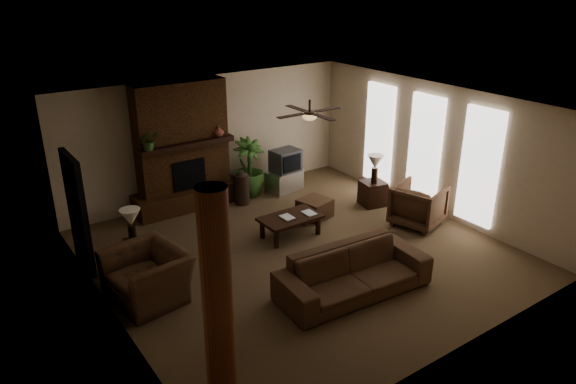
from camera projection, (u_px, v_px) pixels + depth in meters
room_shell at (301, 183)px, 9.59m from camera, size 7.00×7.00×7.00m
fireplace at (184, 157)px, 11.70m from camera, size 2.40×0.70×2.80m
windows at (425, 149)px, 11.58m from camera, size 0.08×3.65×2.35m
log_column at (217, 299)px, 6.20m from camera, size 0.36×0.36×2.80m
doorway at (78, 213)px, 9.26m from camera, size 0.10×1.00×2.10m
ceiling_fan at (310, 115)px, 9.59m from camera, size 1.35×1.35×0.37m
sofa at (354, 266)px, 8.69m from camera, size 2.61×0.93×1.00m
armchair_left at (147, 268)px, 8.52m from camera, size 1.00×1.37×1.10m
armchair_right at (419, 203)px, 11.07m from camera, size 1.11×1.15×0.96m
coffee_table at (290, 219)px, 10.61m from camera, size 1.20×0.70×0.43m
ottoman at (315, 208)px, 11.53m from camera, size 0.72×0.72×0.40m
tv_stand at (284, 180)px, 12.91m from camera, size 0.93×0.66×0.50m
tv at (286, 161)px, 12.70m from camera, size 0.69×0.58×0.52m
floor_vase at (242, 186)px, 12.10m from camera, size 0.34×0.34×0.77m
floor_plant at (249, 179)px, 12.61m from camera, size 0.82×1.38×0.76m
side_table_left at (138, 257)px, 9.41m from camera, size 0.66×0.66×0.55m
lamp_left at (131, 220)px, 9.10m from camera, size 0.36×0.36×0.65m
side_table_right at (373, 193)px, 12.10m from camera, size 0.59×0.59×0.55m
lamp_right at (375, 164)px, 11.76m from camera, size 0.38×0.38×0.65m
mantel_plant at (149, 142)px, 10.80m from camera, size 0.42×0.46×0.33m
mantel_vase at (219, 131)px, 11.72m from camera, size 0.28×0.29×0.22m
book_a at (283, 213)px, 10.42m from camera, size 0.22×0.03×0.29m
book_b at (305, 208)px, 10.61m from camera, size 0.21×0.03×0.29m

